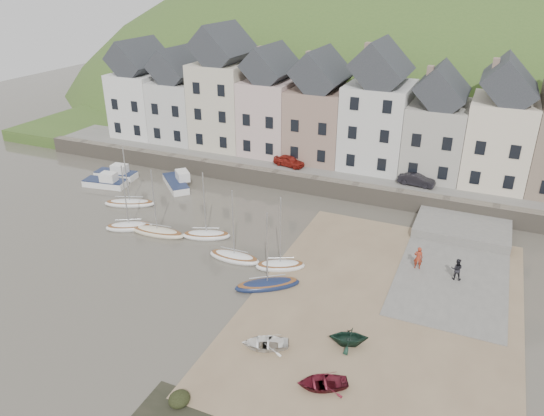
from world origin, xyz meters
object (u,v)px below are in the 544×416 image
at_px(rowboat_white, 265,343).
at_px(car_right, 417,180).
at_px(sailboat_0, 130,203).
at_px(rowboat_red, 322,383).
at_px(car_left, 289,161).
at_px(person_dark, 457,269).
at_px(person_red, 418,258).
at_px(rowboat_green, 349,337).

height_order(rowboat_white, car_right, car_right).
height_order(sailboat_0, car_right, sailboat_0).
xyz_separation_m(rowboat_red, car_left, (-13.39, 28.27, 1.85)).
bearing_deg(person_dark, person_red, -11.41).
bearing_deg(car_left, person_dark, -114.63).
bearing_deg(car_left, rowboat_green, -139.10).
relative_size(person_dark, car_left, 0.49).
height_order(sailboat_0, person_dark, sailboat_0).
distance_m(sailboat_0, rowboat_white, 25.13).
bearing_deg(rowboat_green, person_dark, 133.14).
xyz_separation_m(rowboat_green, car_left, (-13.76, 24.26, 1.51)).
bearing_deg(sailboat_0, person_red, -1.50).
relative_size(rowboat_green, car_right, 0.67).
bearing_deg(person_red, car_right, -89.44).
relative_size(rowboat_green, rowboat_red, 0.85).
bearing_deg(rowboat_red, person_dark, 131.81).
bearing_deg(rowboat_green, car_left, -170.06).
xyz_separation_m(rowboat_green, person_dark, (5.35, 10.39, 0.28)).
relative_size(rowboat_red, car_left, 0.80).
bearing_deg(rowboat_white, person_red, 128.32).
height_order(rowboat_red, person_dark, person_dark).
relative_size(car_left, car_right, 0.98).
distance_m(rowboat_white, car_right, 26.99).
height_order(person_dark, car_right, car_right).
height_order(sailboat_0, rowboat_green, sailboat_0).
distance_m(sailboat_0, rowboat_red, 29.69).
xyz_separation_m(sailboat_0, car_right, (25.68, 12.73, 1.93)).
relative_size(rowboat_red, person_dark, 1.65).
bearing_deg(car_left, sailboat_0, 148.26).
bearing_deg(rowboat_green, car_right, 160.34).
xyz_separation_m(rowboat_red, person_red, (2.83, 14.80, 0.69)).
relative_size(rowboat_green, person_red, 1.30).
bearing_deg(car_right, person_dark, -152.78).
xyz_separation_m(rowboat_white, rowboat_green, (4.66, 2.26, 0.34)).
distance_m(person_red, person_dark, 2.92).
xyz_separation_m(rowboat_white, person_dark, (10.01, 12.65, 0.62)).
relative_size(rowboat_white, car_right, 0.81).
relative_size(person_red, car_right, 0.51).
relative_size(person_red, person_dark, 1.08).
distance_m(person_dark, car_right, 14.91).
height_order(rowboat_red, car_left, car_left).
distance_m(rowboat_green, rowboat_red, 4.04).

